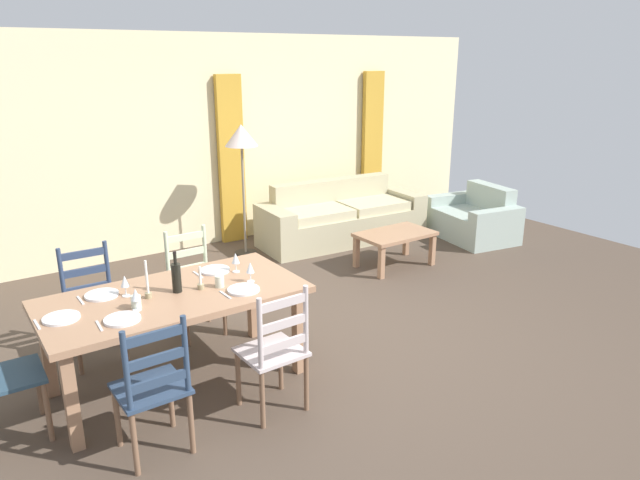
# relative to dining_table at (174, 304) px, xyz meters

# --- Properties ---
(ground_plane) EXTENTS (9.60, 9.60, 0.02)m
(ground_plane) POSITION_rel_dining_table_xyz_m (1.43, -0.11, -0.67)
(ground_plane) COLOR #4D3E32
(wall_far) EXTENTS (9.60, 0.16, 2.70)m
(wall_far) POSITION_rel_dining_table_xyz_m (1.43, 3.19, 0.69)
(wall_far) COLOR beige
(wall_far) RESTS_ON ground_plane
(curtain_panel_left) EXTENTS (0.35, 0.08, 2.20)m
(curtain_panel_left) POSITION_rel_dining_table_xyz_m (2.00, 3.05, 0.44)
(curtain_panel_left) COLOR gold
(curtain_panel_left) RESTS_ON ground_plane
(curtain_panel_right) EXTENTS (0.35, 0.08, 2.20)m
(curtain_panel_right) POSITION_rel_dining_table_xyz_m (4.40, 3.05, 0.44)
(curtain_panel_right) COLOR gold
(curtain_panel_right) RESTS_ON ground_plane
(dining_table) EXTENTS (1.90, 0.96, 0.75)m
(dining_table) POSITION_rel_dining_table_xyz_m (0.00, 0.00, 0.00)
(dining_table) COLOR #A47857
(dining_table) RESTS_ON ground_plane
(dining_chair_near_left) EXTENTS (0.43, 0.41, 0.96)m
(dining_chair_near_left) POSITION_rel_dining_table_xyz_m (-0.43, -0.73, -0.19)
(dining_chair_near_left) COLOR #2D405A
(dining_chair_near_left) RESTS_ON ground_plane
(dining_chair_near_right) EXTENTS (0.43, 0.41, 0.96)m
(dining_chair_near_right) POSITION_rel_dining_table_xyz_m (0.42, -0.75, -0.19)
(dining_chair_near_right) COLOR beige
(dining_chair_near_right) RESTS_ON ground_plane
(dining_chair_far_left) EXTENTS (0.43, 0.41, 0.96)m
(dining_chair_far_left) POSITION_rel_dining_table_xyz_m (-0.42, 0.79, -0.19)
(dining_chair_far_left) COLOR navy
(dining_chair_far_left) RESTS_ON ground_plane
(dining_chair_far_right) EXTENTS (0.43, 0.41, 0.96)m
(dining_chair_far_right) POSITION_rel_dining_table_xyz_m (0.46, 0.76, -0.19)
(dining_chair_far_right) COLOR beige
(dining_chair_far_right) RESTS_ON ground_plane
(dining_chair_head_west) EXTENTS (0.41, 0.43, 0.96)m
(dining_chair_head_west) POSITION_rel_dining_table_xyz_m (-1.19, -0.01, -0.19)
(dining_chair_head_west) COLOR #2C475B
(dining_chair_head_west) RESTS_ON ground_plane
(dinner_plate_near_left) EXTENTS (0.24, 0.24, 0.02)m
(dinner_plate_near_left) POSITION_rel_dining_table_xyz_m (-0.45, -0.25, 0.10)
(dinner_plate_near_left) COLOR white
(dinner_plate_near_left) RESTS_ON dining_table
(fork_near_left) EXTENTS (0.03, 0.17, 0.01)m
(fork_near_left) POSITION_rel_dining_table_xyz_m (-0.60, -0.25, 0.09)
(fork_near_left) COLOR silver
(fork_near_left) RESTS_ON dining_table
(dinner_plate_near_right) EXTENTS (0.24, 0.24, 0.02)m
(dinner_plate_near_right) POSITION_rel_dining_table_xyz_m (0.45, -0.25, 0.10)
(dinner_plate_near_right) COLOR white
(dinner_plate_near_right) RESTS_ON dining_table
(fork_near_right) EXTENTS (0.02, 0.17, 0.01)m
(fork_near_right) POSITION_rel_dining_table_xyz_m (0.30, -0.25, 0.09)
(fork_near_right) COLOR silver
(fork_near_right) RESTS_ON dining_table
(dinner_plate_far_left) EXTENTS (0.24, 0.24, 0.02)m
(dinner_plate_far_left) POSITION_rel_dining_table_xyz_m (-0.45, 0.25, 0.10)
(dinner_plate_far_left) COLOR white
(dinner_plate_far_left) RESTS_ON dining_table
(fork_far_left) EXTENTS (0.02, 0.17, 0.01)m
(fork_far_left) POSITION_rel_dining_table_xyz_m (-0.60, 0.25, 0.09)
(fork_far_left) COLOR silver
(fork_far_left) RESTS_ON dining_table
(dinner_plate_far_right) EXTENTS (0.24, 0.24, 0.02)m
(dinner_plate_far_right) POSITION_rel_dining_table_xyz_m (0.45, 0.25, 0.10)
(dinner_plate_far_right) COLOR white
(dinner_plate_far_right) RESTS_ON dining_table
(fork_far_right) EXTENTS (0.02, 0.17, 0.01)m
(fork_far_right) POSITION_rel_dining_table_xyz_m (0.30, 0.25, 0.09)
(fork_far_right) COLOR silver
(fork_far_right) RESTS_ON dining_table
(dinner_plate_head_west) EXTENTS (0.24, 0.24, 0.02)m
(dinner_plate_head_west) POSITION_rel_dining_table_xyz_m (-0.78, 0.00, 0.10)
(dinner_plate_head_west) COLOR white
(dinner_plate_head_west) RESTS_ON dining_table
(fork_head_west) EXTENTS (0.02, 0.17, 0.01)m
(fork_head_west) POSITION_rel_dining_table_xyz_m (-0.93, 0.00, 0.09)
(fork_head_west) COLOR silver
(fork_head_west) RESTS_ON dining_table
(wine_bottle) EXTENTS (0.07, 0.07, 0.32)m
(wine_bottle) POSITION_rel_dining_table_xyz_m (0.04, 0.01, 0.20)
(wine_bottle) COLOR black
(wine_bottle) RESTS_ON dining_table
(wine_glass_near_left) EXTENTS (0.06, 0.06, 0.16)m
(wine_glass_near_left) POSITION_rel_dining_table_xyz_m (-0.32, -0.14, 0.20)
(wine_glass_near_left) COLOR white
(wine_glass_near_left) RESTS_ON dining_table
(wine_glass_near_right) EXTENTS (0.06, 0.06, 0.16)m
(wine_glass_near_right) POSITION_rel_dining_table_xyz_m (0.58, -0.12, 0.20)
(wine_glass_near_right) COLOR white
(wine_glass_near_right) RESTS_ON dining_table
(wine_glass_far_left) EXTENTS (0.06, 0.06, 0.16)m
(wine_glass_far_left) POSITION_rel_dining_table_xyz_m (-0.30, 0.15, 0.20)
(wine_glass_far_left) COLOR white
(wine_glass_far_left) RESTS_ON dining_table
(wine_glass_far_right) EXTENTS (0.06, 0.06, 0.16)m
(wine_glass_far_right) POSITION_rel_dining_table_xyz_m (0.58, 0.14, 0.20)
(wine_glass_far_right) COLOR white
(wine_glass_far_right) RESTS_ON dining_table
(coffee_cup_primary) EXTENTS (0.07, 0.07, 0.09)m
(coffee_cup_primary) POSITION_rel_dining_table_xyz_m (0.34, -0.08, 0.13)
(coffee_cup_primary) COLOR beige
(coffee_cup_primary) RESTS_ON dining_table
(coffee_cup_secondary) EXTENTS (0.07, 0.07, 0.09)m
(coffee_cup_secondary) POSITION_rel_dining_table_xyz_m (-0.31, -0.10, 0.13)
(coffee_cup_secondary) COLOR beige
(coffee_cup_secondary) RESTS_ON dining_table
(candle_tall) EXTENTS (0.05, 0.05, 0.29)m
(candle_tall) POSITION_rel_dining_table_xyz_m (-0.18, 0.02, 0.17)
(candle_tall) COLOR #998C66
(candle_tall) RESTS_ON dining_table
(candle_short) EXTENTS (0.05, 0.05, 0.18)m
(candle_short) POSITION_rel_dining_table_xyz_m (0.20, -0.04, 0.13)
(candle_short) COLOR #998C66
(candle_short) RESTS_ON dining_table
(couch) EXTENTS (2.33, 0.96, 0.80)m
(couch) POSITION_rel_dining_table_xyz_m (3.20, 2.25, -0.37)
(couch) COLOR #B9AF89
(couch) RESTS_ON ground_plane
(coffee_table) EXTENTS (0.90, 0.56, 0.42)m
(coffee_table) POSITION_rel_dining_table_xyz_m (3.12, 1.04, -0.31)
(coffee_table) COLOR #A47857
(coffee_table) RESTS_ON ground_plane
(armchair_upholstered) EXTENTS (0.98, 1.28, 0.72)m
(armchair_upholstered) POSITION_rel_dining_table_xyz_m (4.81, 1.27, -0.41)
(armchair_upholstered) COLOR #A4B5AA
(armchair_upholstered) RESTS_ON ground_plane
(standing_lamp) EXTENTS (0.40, 0.40, 1.64)m
(standing_lamp) POSITION_rel_dining_table_xyz_m (1.85, 2.44, 0.75)
(standing_lamp) COLOR #332D28
(standing_lamp) RESTS_ON ground_plane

